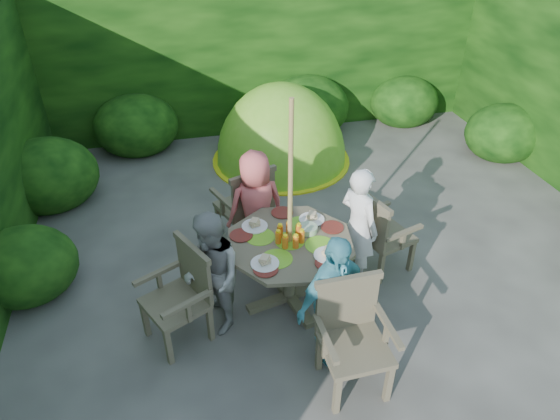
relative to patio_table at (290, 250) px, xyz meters
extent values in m
plane|color=#413F3A|center=(0.70, 0.58, -0.63)|extent=(60.00, 60.00, 0.00)
cube|color=black|center=(0.70, 4.58, 0.62)|extent=(9.00, 1.00, 2.50)
cylinder|color=#4A4230|center=(0.00, 0.00, -0.28)|extent=(0.13, 0.13, 0.71)
cube|color=#4A4230|center=(0.00, 0.00, -0.60)|extent=(0.94, 0.31, 0.06)
cube|color=#4A4230|center=(0.00, 0.00, -0.60)|extent=(0.31, 0.94, 0.06)
cylinder|color=#4A4230|center=(0.00, 0.00, 0.10)|extent=(1.55, 1.55, 0.04)
cylinder|color=#6ABE20|center=(-0.19, -0.24, 0.12)|extent=(0.29, 0.29, 0.00)
cylinder|color=#6ABE20|center=(0.26, -0.13, 0.12)|extent=(0.29, 0.29, 0.00)
cylinder|color=#6ABE20|center=(-0.27, 0.13, 0.12)|extent=(0.29, 0.29, 0.00)
cylinder|color=#6ABE20|center=(0.18, 0.23, 0.12)|extent=(0.29, 0.29, 0.00)
cylinder|color=#6ABE20|center=(0.00, 0.00, 0.12)|extent=(0.29, 0.29, 0.00)
cylinder|color=white|center=(0.30, 0.28, 0.13)|extent=(0.26, 0.26, 0.01)
cylinder|color=white|center=(-0.29, 0.30, 0.13)|extent=(0.26, 0.26, 0.01)
cylinder|color=white|center=(-0.31, -0.29, 0.13)|extent=(0.26, 0.26, 0.01)
cylinder|color=white|center=(0.28, -0.31, 0.13)|extent=(0.26, 0.26, 0.01)
cylinder|color=#B5220C|center=(0.46, 0.11, 0.13)|extent=(0.23, 0.23, 0.01)
cylinder|color=#B5220C|center=(0.04, 0.48, 0.13)|extent=(0.23, 0.23, 0.01)
cylinder|color=#B5220C|center=(-0.45, 0.19, 0.13)|extent=(0.23, 0.23, 0.01)
cylinder|color=#B5220C|center=(-0.32, -0.36, 0.13)|extent=(0.23, 0.23, 0.01)
cylinder|color=#B5220C|center=(0.24, -0.41, 0.13)|extent=(0.23, 0.23, 0.01)
cylinder|color=#549A3B|center=(0.21, 0.10, 0.15)|extent=(0.19, 0.19, 0.06)
cylinder|color=olive|center=(0.00, 0.00, 0.47)|extent=(0.05, 0.05, 2.20)
cube|color=#4A4230|center=(1.15, 0.26, -0.21)|extent=(0.62, 0.64, 0.05)
cube|color=#4A4230|center=(1.42, 0.12, -0.43)|extent=(0.06, 0.06, 0.42)
cube|color=#4A4230|center=(1.29, 0.53, -0.43)|extent=(0.06, 0.06, 0.42)
cube|color=#4A4230|center=(1.00, -0.01, -0.43)|extent=(0.06, 0.06, 0.42)
cube|color=#4A4230|center=(0.87, 0.41, -0.43)|extent=(0.06, 0.06, 0.42)
cube|color=#4A4230|center=(0.92, 0.19, 0.06)|extent=(0.19, 0.50, 0.50)
cube|color=#4A4230|center=(1.22, 0.02, -0.01)|extent=(0.49, 0.19, 0.04)
cube|color=#4A4230|center=(1.07, 0.51, -0.01)|extent=(0.49, 0.19, 0.04)
cube|color=#4A4230|center=(-1.15, -0.27, -0.20)|extent=(0.68, 0.69, 0.05)
cube|color=#4A4230|center=(-1.45, -0.17, -0.42)|extent=(0.07, 0.07, 0.42)
cube|color=#4A4230|center=(-1.25, -0.56, -0.42)|extent=(0.07, 0.07, 0.42)
cube|color=#4A4230|center=(-1.06, 0.03, -0.42)|extent=(0.07, 0.07, 0.42)
cube|color=#4A4230|center=(-0.86, -0.36, -0.42)|extent=(0.07, 0.07, 0.42)
cube|color=#4A4230|center=(-0.94, -0.16, 0.07)|extent=(0.27, 0.48, 0.50)
cube|color=#4A4230|center=(-1.27, -0.03, 0.00)|extent=(0.47, 0.27, 0.04)
cube|color=#4A4230|center=(-1.04, -0.50, 0.00)|extent=(0.47, 0.27, 0.04)
cube|color=#4A4230|center=(-0.27, 1.15, -0.19)|extent=(0.69, 0.68, 0.05)
cube|color=#4A4230|center=(-0.13, 1.44, -0.42)|extent=(0.07, 0.07, 0.44)
cube|color=#4A4230|center=(-0.56, 1.28, -0.42)|extent=(0.07, 0.07, 0.44)
cube|color=#4A4230|center=(0.03, 1.02, -0.42)|extent=(0.07, 0.07, 0.44)
cube|color=#4A4230|center=(-0.40, 0.85, -0.42)|extent=(0.07, 0.07, 0.44)
cube|color=#4A4230|center=(-0.18, 0.92, 0.09)|extent=(0.52, 0.23, 0.52)
cube|color=#4A4230|center=(-0.01, 1.24, 0.02)|extent=(0.23, 0.50, 0.04)
cube|color=#4A4230|center=(-0.52, 1.05, 0.02)|extent=(0.23, 0.50, 0.04)
cube|color=#4A4230|center=(0.26, -1.15, -0.19)|extent=(0.54, 0.52, 0.05)
cube|color=#4A4230|center=(0.04, -1.38, -0.42)|extent=(0.05, 0.05, 0.43)
cube|color=#4A4230|center=(0.49, -1.37, -0.42)|extent=(0.05, 0.05, 0.43)
cube|color=#4A4230|center=(0.03, -0.93, -0.42)|extent=(0.05, 0.05, 0.43)
cube|color=#4A4230|center=(0.48, -0.92, -0.42)|extent=(0.05, 0.05, 0.43)
cube|color=#4A4230|center=(0.25, -0.91, 0.09)|extent=(0.53, 0.05, 0.51)
cube|color=#4A4230|center=(-0.01, -1.16, 0.01)|extent=(0.06, 0.51, 0.04)
cube|color=#4A4230|center=(0.53, -1.15, 0.01)|extent=(0.06, 0.51, 0.04)
imported|color=white|center=(0.78, 0.18, 0.04)|extent=(0.50, 0.58, 1.34)
imported|color=gray|center=(-0.78, -0.18, 0.00)|extent=(0.60, 0.71, 1.27)
imported|color=#DB5B5A|center=(-0.18, 0.78, 0.03)|extent=(0.71, 0.52, 1.33)
imported|color=#4EA8B6|center=(0.17, -0.78, 0.03)|extent=(0.84, 0.62, 1.32)
ellipsoid|color=#69BA23|center=(0.63, 2.98, -0.63)|extent=(2.42, 2.42, 2.42)
ellipsoid|color=black|center=(0.81, 2.32, -0.63)|extent=(0.75, 0.52, 0.83)
cylinder|color=yellow|center=(0.63, 2.98, -0.62)|extent=(2.12, 2.12, 0.03)
camera|label=1|loc=(-0.99, -3.70, 3.06)|focal=32.00mm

